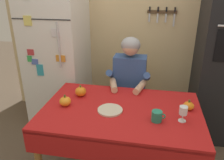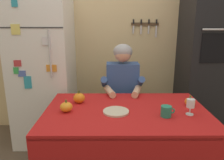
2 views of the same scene
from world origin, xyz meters
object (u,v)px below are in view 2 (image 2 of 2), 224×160
dining_table (126,120)px  chair_behind_person (121,103)px  seated_person (122,90)px  pumpkin_small (190,102)px  refrigerator (44,71)px  serving_tray (116,112)px  pumpkin_medium (66,107)px  pumpkin_large (79,98)px  wall_oven (207,58)px  wine_glass (191,104)px  coffee_mug (166,111)px

dining_table → chair_behind_person: chair_behind_person is taller
seated_person → pumpkin_small: (0.59, -0.49, 0.04)m
refrigerator → serving_tray: 1.27m
pumpkin_medium → chair_behind_person: bearing=58.0°
chair_behind_person → seated_person: size_ratio=0.75×
pumpkin_large → seated_person: bearing=44.0°
pumpkin_medium → pumpkin_small: size_ratio=1.11×
wall_oven → serving_tray: 1.52m
pumpkin_medium → pumpkin_large: bearing=69.2°
wall_oven → wine_glass: 1.16m
wall_oven → seated_person: bearing=-163.2°
chair_behind_person → coffee_mug: (0.32, -0.91, 0.27)m
refrigerator → coffee_mug: (1.26, -1.00, -0.12)m
refrigerator → wall_oven: 2.01m
chair_behind_person → pumpkin_medium: chair_behind_person is taller
chair_behind_person → seated_person: bearing=-90.0°
coffee_mug → serving_tray: coffee_mug is taller
wall_oven → chair_behind_person: wall_oven is taller
pumpkin_medium → refrigerator: bearing=116.2°
chair_behind_person → coffee_mug: chair_behind_person is taller
chair_behind_person → wine_glass: chair_behind_person is taller
dining_table → chair_behind_person: size_ratio=1.51×
pumpkin_medium → pumpkin_small: pumpkin_medium is taller
wine_glass → serving_tray: size_ratio=0.61×
seated_person → coffee_mug: size_ratio=10.98×
refrigerator → wine_glass: size_ratio=13.49×
dining_table → wine_glass: size_ratio=10.49×
serving_tray → coffee_mug: bearing=-11.8°
wine_glass → pumpkin_small: bearing=70.6°
wall_oven → dining_table: (-1.05, -0.92, -0.39)m
pumpkin_small → serving_tray: size_ratio=0.44×
pumpkin_medium → wall_oven: bearing=31.0°
wall_oven → seated_person: (-1.05, -0.32, -0.31)m
pumpkin_medium → serving_tray: bearing=-2.7°
wall_oven → serving_tray: bearing=-140.0°
serving_tray → wine_glass: bearing=-4.5°
chair_behind_person → pumpkin_large: bearing=-125.3°
refrigerator → serving_tray: size_ratio=8.25×
wall_oven → dining_table: size_ratio=1.50×
refrigerator → wine_glass: 1.75m
wine_glass → wall_oven: bearing=61.9°
wall_oven → pumpkin_small: 0.97m
chair_behind_person → dining_table: bearing=-89.7°
wall_oven → pumpkin_small: (-0.47, -0.81, -0.27)m
refrigerator → serving_tray: refrigerator is taller
wine_glass → pumpkin_small: size_ratio=1.40×
refrigerator → seated_person: size_ratio=1.45×
seated_person → pumpkin_small: bearing=-39.6°
wall_oven → coffee_mug: 1.30m
dining_table → pumpkin_small: (0.58, 0.12, 0.12)m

